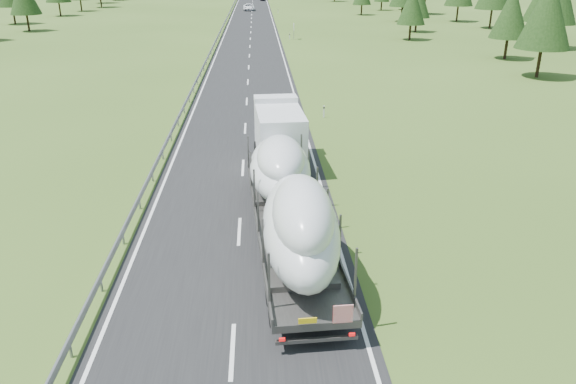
{
  "coord_description": "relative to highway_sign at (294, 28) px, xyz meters",
  "views": [
    {
      "loc": [
        1.03,
        -15.41,
        12.14
      ],
      "look_at": [
        2.34,
        8.52,
        2.22
      ],
      "focal_mm": 35.0,
      "sensor_mm": 36.0,
      "label": 1
    }
  ],
  "objects": [
    {
      "name": "marker_posts",
      "position": [
        -0.7,
        75.0,
        -1.27
      ],
      "size": [
        0.13,
        350.08,
        1.0
      ],
      "color": "silver",
      "rests_on": "ground"
    },
    {
      "name": "road_surface",
      "position": [
        -7.2,
        20.0,
        -1.8
      ],
      "size": [
        10.0,
        400.0,
        0.02
      ],
      "primitive_type": "cube",
      "color": "black",
      "rests_on": "ground"
    },
    {
      "name": "boat_truck",
      "position": [
        -4.86,
        -70.62,
        0.69
      ],
      "size": [
        3.99,
        21.62,
        4.85
      ],
      "color": "silver",
      "rests_on": "ground"
    },
    {
      "name": "ground",
      "position": [
        -7.2,
        -80.0,
        -1.81
      ],
      "size": [
        400.0,
        400.0,
        0.0
      ],
      "primitive_type": "plane",
      "color": "#38521B",
      "rests_on": "ground"
    },
    {
      "name": "guardrail",
      "position": [
        -12.5,
        19.94,
        -1.21
      ],
      "size": [
        0.1,
        400.0,
        0.76
      ],
      "color": "slate",
      "rests_on": "ground"
    },
    {
      "name": "distant_van",
      "position": [
        -8.01,
        58.2,
        -0.96
      ],
      "size": [
        2.92,
        6.15,
        1.7
      ],
      "primitive_type": "imported",
      "rotation": [
        0.0,
        0.0,
        0.02
      ],
      "color": "white",
      "rests_on": "ground"
    },
    {
      "name": "highway_sign",
      "position": [
        0.0,
        0.0,
        0.0
      ],
      "size": [
        0.08,
        0.9,
        2.6
      ],
      "color": "slate",
      "rests_on": "ground"
    }
  ]
}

